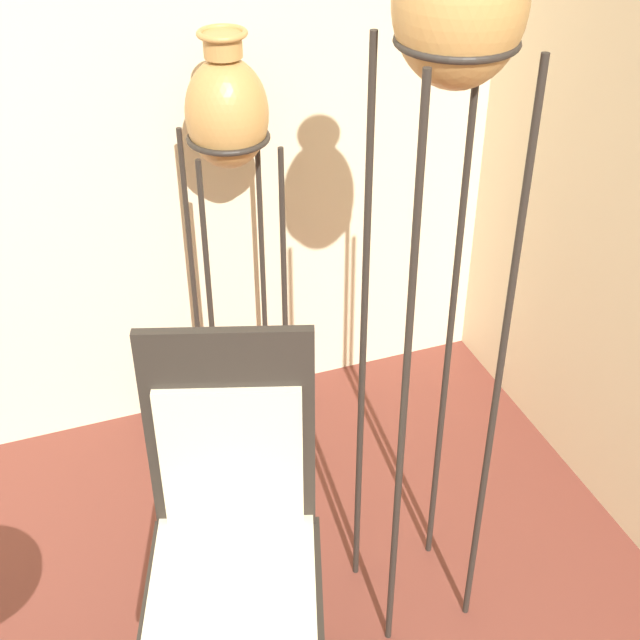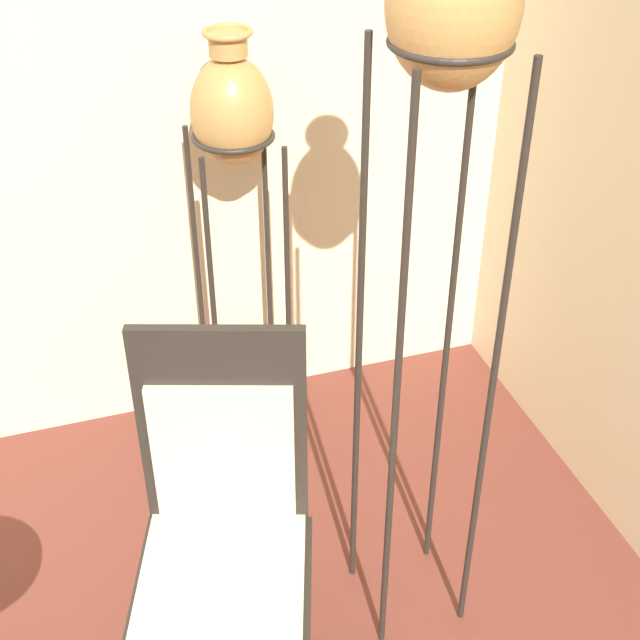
% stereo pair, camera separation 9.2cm
% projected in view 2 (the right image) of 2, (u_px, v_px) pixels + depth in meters
% --- Properties ---
extents(vase_stand_tall, '(0.30, 0.30, 2.25)m').
position_uv_depth(vase_stand_tall, '(451.00, 31.00, 1.97)').
color(vase_stand_tall, '#28231E').
rests_on(vase_stand_tall, ground_plane).
extents(vase_stand_medium, '(0.30, 0.30, 1.67)m').
position_uv_depth(vase_stand_medium, '(233.00, 123.00, 2.96)').
color(vase_stand_medium, '#28231E').
rests_on(vase_stand_medium, ground_plane).
extents(chair, '(0.62, 0.64, 1.21)m').
position_uv_depth(chair, '(223.00, 522.00, 2.44)').
color(chair, '#28231E').
rests_on(chair, ground_plane).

